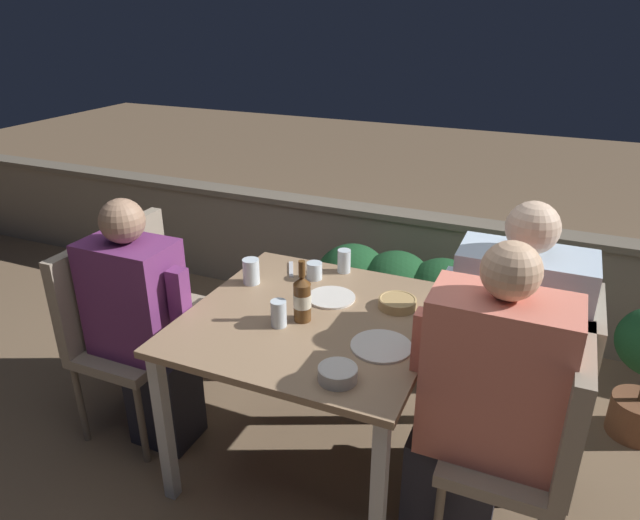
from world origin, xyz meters
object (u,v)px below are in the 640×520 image
at_px(person_purple_stripe, 144,326).
at_px(beer_bottle, 302,298).
at_px(person_coral_top, 480,408).
at_px(person_blue_shirt, 503,358).
at_px(chair_left_far, 153,291).
at_px(chair_right_far, 553,387).
at_px(chair_right_near, 538,439).
at_px(chair_left_near, 110,324).

relative_size(person_purple_stripe, beer_bottle, 4.53).
distance_m(person_coral_top, person_blue_shirt, 0.33).
bearing_deg(beer_bottle, person_coral_top, -10.36).
distance_m(person_purple_stripe, person_coral_top, 1.48).
relative_size(chair_left_far, person_coral_top, 0.75).
height_order(person_coral_top, chair_right_far, person_coral_top).
distance_m(chair_right_near, person_coral_top, 0.21).
height_order(chair_left_near, chair_right_far, same).
xyz_separation_m(chair_left_far, chair_right_far, (1.94, -0.04, 0.00)).
relative_size(person_purple_stripe, person_coral_top, 0.94).
bearing_deg(beer_bottle, person_purple_stripe, -171.14).
bearing_deg(person_blue_shirt, chair_right_far, 0.00).
height_order(person_purple_stripe, beer_bottle, person_purple_stripe).
height_order(chair_left_far, person_coral_top, person_coral_top).
bearing_deg(chair_left_near, chair_left_far, 94.86).
bearing_deg(beer_bottle, chair_left_near, -173.04).
bearing_deg(person_coral_top, chair_right_far, 54.86).
height_order(chair_right_far, person_blue_shirt, person_blue_shirt).
distance_m(person_purple_stripe, chair_left_far, 0.42).
distance_m(person_purple_stripe, person_blue_shirt, 1.54).
bearing_deg(chair_left_far, person_blue_shirt, -1.27).
relative_size(chair_right_near, person_coral_top, 0.75).
bearing_deg(person_coral_top, chair_left_far, 167.82).
bearing_deg(person_purple_stripe, beer_bottle, 8.86).
distance_m(person_blue_shirt, beer_bottle, 0.82).
height_order(chair_right_near, chair_right_far, same).
relative_size(person_purple_stripe, chair_left_far, 1.27).
relative_size(chair_left_near, beer_bottle, 3.57).
bearing_deg(chair_left_near, person_blue_shirt, 10.20).
relative_size(chair_left_near, person_purple_stripe, 0.79).
height_order(chair_left_near, chair_left_far, same).
bearing_deg(beer_bottle, chair_right_far, 11.23).
height_order(chair_left_far, chair_right_near, same).
xyz_separation_m(chair_left_near, chair_right_far, (1.91, 0.31, 0.00)).
height_order(chair_left_near, beer_bottle, beer_bottle).
distance_m(person_purple_stripe, chair_right_near, 1.68).
bearing_deg(chair_left_near, chair_right_far, 9.15).
relative_size(person_purple_stripe, chair_right_near, 1.27).
bearing_deg(person_coral_top, chair_right_near, 0.00).
height_order(chair_left_near, chair_right_near, same).
height_order(person_purple_stripe, person_coral_top, person_coral_top).
height_order(person_coral_top, beer_bottle, person_coral_top).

